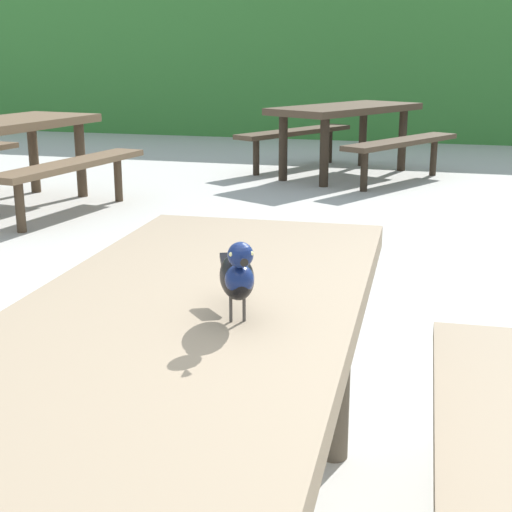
# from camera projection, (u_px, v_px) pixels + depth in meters

# --- Properties ---
(hedge_wall) EXTENTS (28.00, 1.97, 2.38)m
(hedge_wall) POSITION_uv_depth(u_px,v_px,m) (452.00, 58.00, 11.27)
(hedge_wall) COLOR #387A33
(hedge_wall) RESTS_ON ground
(picnic_table_foreground) EXTENTS (1.75, 1.83, 0.74)m
(picnic_table_foreground) POSITION_uv_depth(u_px,v_px,m) (186.00, 384.00, 1.68)
(picnic_table_foreground) COLOR #84725B
(picnic_table_foreground) RESTS_ON ground
(bird_grackle) EXTENTS (0.15, 0.27, 0.18)m
(bird_grackle) POSITION_uv_depth(u_px,v_px,m) (237.00, 275.00, 1.51)
(bird_grackle) COLOR black
(bird_grackle) RESTS_ON picnic_table_foreground
(picnic_table_mid_left) EXTENTS (2.28, 2.29, 0.74)m
(picnic_table_mid_left) POSITION_uv_depth(u_px,v_px,m) (346.00, 123.00, 7.80)
(picnic_table_mid_left) COLOR #473828
(picnic_table_mid_left) RESTS_ON ground
(picnic_table_mid_right) EXTENTS (1.90, 1.92, 0.74)m
(picnic_table_mid_right) POSITION_uv_depth(u_px,v_px,m) (1.00, 143.00, 6.13)
(picnic_table_mid_right) COLOR brown
(picnic_table_mid_right) RESTS_ON ground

